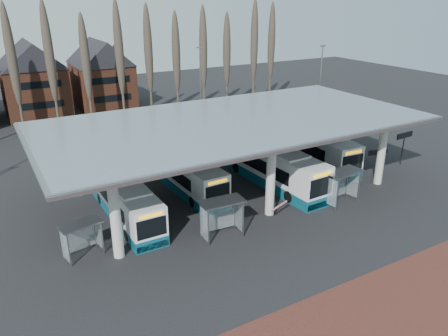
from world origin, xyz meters
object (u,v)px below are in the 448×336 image
bus_1 (184,172)px  shelter_0 (80,232)px  bus_3 (310,146)px  shelter_2 (341,180)px  shelter_1 (221,210)px  bus_0 (125,199)px  bus_2 (270,165)px

bus_1 → shelter_0: (-10.33, -6.58, 0.27)m
bus_3 → shelter_0: bearing=-161.5°
bus_3 → shelter_0: bus_3 is taller
shelter_2 → bus_3: bearing=57.9°
bus_1 → shelter_1: 9.04m
bus_0 → bus_2: bus_2 is taller
bus_2 → bus_1: bearing=156.6°
bus_2 → shelter_2: 6.83m
shelter_2 → shelter_1: bearing=172.6°
shelter_0 → bus_0: bearing=31.7°
shelter_1 → bus_1: bearing=85.5°
bus_1 → shelter_2: bearing=-45.1°
bus_1 → shelter_1: bearing=-100.0°
bus_2 → bus_0: bearing=176.8°
shelter_0 → shelter_1: 9.38m
bus_2 → shelter_0: 18.06m
bus_1 → bus_2: size_ratio=0.90×
shelter_1 → shelter_2: (11.03, -0.19, 0.02)m
shelter_0 → shelter_2: shelter_2 is taller
bus_3 → shelter_2: bearing=-111.7°
bus_0 → bus_3: bearing=6.2°
shelter_1 → shelter_2: 11.04m
bus_0 → bus_2: size_ratio=0.87×
bus_1 → shelter_2: (9.77, -9.13, 0.61)m
bus_2 → shelter_0: bearing=-170.5°
bus_3 → shelter_2: 9.88m
bus_0 → shelter_2: 17.23m
bus_1 → bus_3: bus_3 is taller
shelter_0 → shelter_1: (9.07, -2.35, 0.32)m
bus_0 → shelter_1: size_ratio=3.51×
bus_1 → shelter_0: bearing=-149.5°
bus_2 → bus_3: bus_2 is taller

